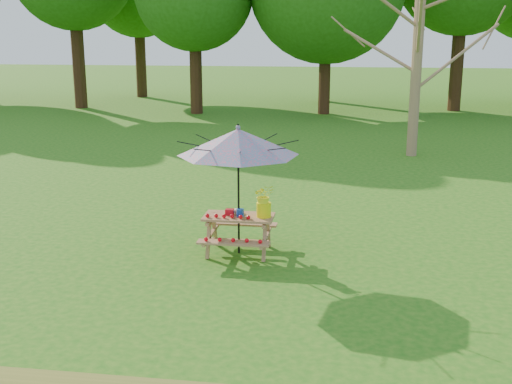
# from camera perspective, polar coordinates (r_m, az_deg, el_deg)

# --- Properties ---
(ground) EXTENTS (120.00, 120.00, 0.00)m
(ground) POSITION_cam_1_polar(r_m,az_deg,el_deg) (9.27, -0.70, -9.73)
(ground) COLOR #1D6613
(ground) RESTS_ON ground
(picnic_table) EXTENTS (1.20, 1.32, 0.67)m
(picnic_table) POSITION_cam_1_polar(r_m,az_deg,el_deg) (11.09, -1.54, -3.83)
(picnic_table) COLOR #986945
(picnic_table) RESTS_ON ground
(patio_umbrella) EXTENTS (2.43, 2.43, 2.25)m
(patio_umbrella) POSITION_cam_1_polar(r_m,az_deg,el_deg) (10.70, -1.59, 4.47)
(patio_umbrella) COLOR black
(patio_umbrella) RESTS_ON ground
(produce_bins) EXTENTS (0.33, 0.32, 0.13)m
(produce_bins) POSITION_cam_1_polar(r_m,az_deg,el_deg) (11.01, -1.78, -1.80)
(produce_bins) COLOR red
(produce_bins) RESTS_ON picnic_table
(tomatoes_row) EXTENTS (0.77, 0.13, 0.07)m
(tomatoes_row) POSITION_cam_1_polar(r_m,az_deg,el_deg) (10.84, -2.49, -2.17)
(tomatoes_row) COLOR red
(tomatoes_row) RESTS_ON picnic_table
(flower_bucket) EXTENTS (0.42, 0.40, 0.56)m
(flower_bucket) POSITION_cam_1_polar(r_m,az_deg,el_deg) (10.84, 0.70, -0.69)
(flower_bucket) COLOR #FCF20D
(flower_bucket) RESTS_ON picnic_table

